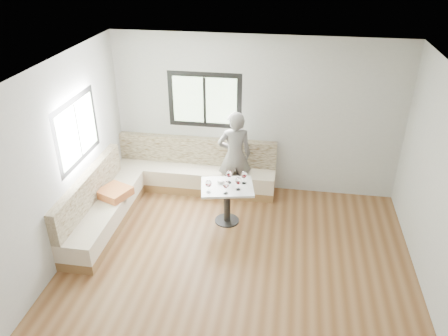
% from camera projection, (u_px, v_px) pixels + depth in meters
% --- Properties ---
extents(room, '(5.01, 5.01, 2.81)m').
position_uv_depth(room, '(231.00, 186.00, 5.47)').
color(room, brown).
rests_on(room, ground).
extents(banquette, '(2.90, 2.80, 0.95)m').
position_uv_depth(banquette, '(157.00, 187.00, 7.54)').
color(banquette, brown).
rests_on(banquette, ground).
extents(table, '(0.93, 0.79, 0.67)m').
position_uv_depth(table, '(227.00, 195.00, 7.00)').
color(table, black).
rests_on(table, ground).
extents(person, '(0.68, 0.54, 1.62)m').
position_uv_depth(person, '(235.00, 156.00, 7.55)').
color(person, slate).
rests_on(person, ground).
extents(olive_ramekin, '(0.11, 0.11, 0.05)m').
position_uv_depth(olive_ramekin, '(221.00, 181.00, 7.01)').
color(olive_ramekin, white).
rests_on(olive_ramekin, table).
extents(wine_glass_a, '(0.10, 0.10, 0.22)m').
position_uv_depth(wine_glass_a, '(208.00, 184.00, 6.68)').
color(wine_glass_a, white).
rests_on(wine_glass_a, table).
extents(wine_glass_b, '(0.10, 0.10, 0.22)m').
position_uv_depth(wine_glass_b, '(226.00, 185.00, 6.65)').
color(wine_glass_b, white).
rests_on(wine_glass_b, table).
extents(wine_glass_c, '(0.10, 0.10, 0.22)m').
position_uv_depth(wine_glass_c, '(238.00, 181.00, 6.75)').
color(wine_glass_c, white).
rests_on(wine_glass_c, table).
extents(wine_glass_d, '(0.10, 0.10, 0.22)m').
position_uv_depth(wine_glass_d, '(229.00, 174.00, 6.94)').
color(wine_glass_d, white).
rests_on(wine_glass_d, table).
extents(wine_glass_e, '(0.10, 0.10, 0.22)m').
position_uv_depth(wine_glass_e, '(244.00, 175.00, 6.92)').
color(wine_glass_e, white).
rests_on(wine_glass_e, table).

